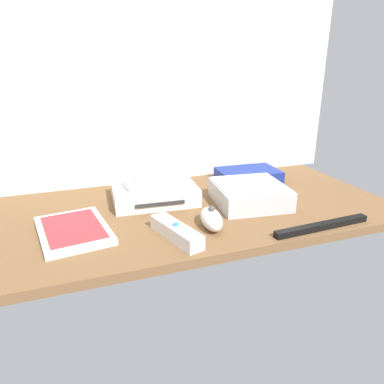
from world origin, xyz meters
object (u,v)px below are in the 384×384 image
(game_case, at_px, (73,230))
(remote_wand, at_px, (176,232))
(network_router, at_px, (248,175))
(sensor_bar, at_px, (322,226))
(remote_classic_pad, at_px, (153,181))
(game_console, at_px, (154,193))
(remote_nunchuk, at_px, (211,219))
(mini_computer, at_px, (250,194))

(game_case, relative_size, remote_wand, 1.36)
(game_case, height_order, network_router, network_router)
(remote_wand, distance_m, sensor_bar, 0.32)
(remote_classic_pad, bearing_deg, sensor_bar, -47.63)
(remote_classic_pad, distance_m, sensor_bar, 0.42)
(network_router, bearing_deg, game_console, -165.15)
(game_case, height_order, remote_classic_pad, remote_classic_pad)
(game_console, distance_m, game_case, 0.24)
(remote_classic_pad, bearing_deg, remote_nunchuk, -72.15)
(game_case, height_order, remote_nunchuk, remote_nunchuk)
(game_console, distance_m, remote_wand, 0.22)
(mini_computer, relative_size, remote_wand, 1.24)
(remote_wand, xyz_separation_m, sensor_bar, (0.31, -0.06, -0.01))
(game_console, bearing_deg, mini_computer, -20.75)
(game_case, height_order, sensor_bar, game_case)
(remote_classic_pad, bearing_deg, remote_wand, -96.28)
(network_router, bearing_deg, remote_classic_pad, -165.09)
(remote_wand, distance_m, remote_classic_pad, 0.23)
(game_console, height_order, mini_computer, mini_computer)
(mini_computer, xyz_separation_m, remote_nunchuk, (-0.15, -0.10, -0.01))
(mini_computer, xyz_separation_m, remote_classic_pad, (-0.23, 0.10, 0.03))
(game_console, bearing_deg, network_router, 16.30)
(mini_computer, bearing_deg, sensor_bar, -67.37)
(game_case, distance_m, sensor_bar, 0.53)
(game_case, relative_size, remote_nunchuk, 1.96)
(game_case, xyz_separation_m, remote_classic_pad, (0.21, 0.13, 0.05))
(game_case, distance_m, remote_wand, 0.22)
(game_case, bearing_deg, game_console, 23.61)
(sensor_bar, bearing_deg, game_case, 159.70)
(remote_wand, bearing_deg, remote_classic_pad, 71.89)
(game_console, relative_size, remote_wand, 1.45)
(game_case, bearing_deg, remote_classic_pad, 23.70)
(game_console, distance_m, sensor_bar, 0.42)
(mini_computer, relative_size, game_case, 0.91)
(remote_nunchuk, bearing_deg, game_case, 174.79)
(mini_computer, height_order, sensor_bar, mini_computer)
(game_console, xyz_separation_m, mini_computer, (0.22, -0.10, 0.00))
(sensor_bar, bearing_deg, remote_nunchuk, 155.40)
(game_case, distance_m, remote_nunchuk, 0.29)
(network_router, height_order, remote_wand, same)
(remote_nunchuk, xyz_separation_m, remote_classic_pad, (-0.08, 0.20, 0.03))
(mini_computer, bearing_deg, remote_classic_pad, 155.73)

